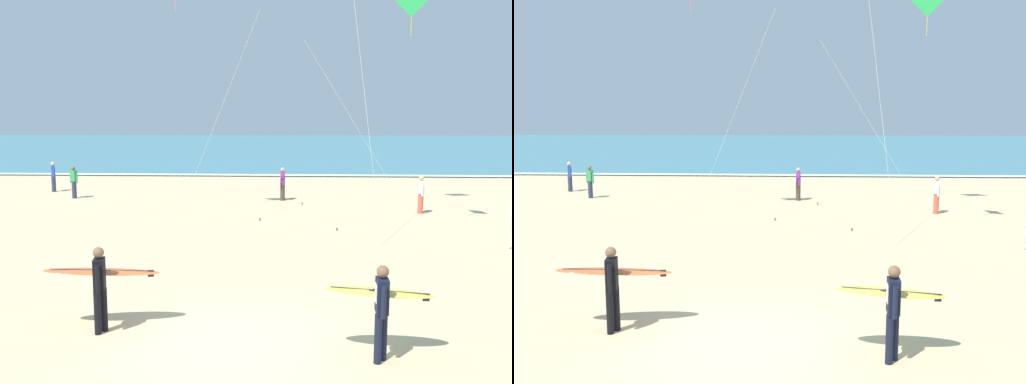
# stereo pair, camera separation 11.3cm
# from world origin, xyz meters

# --- Properties ---
(ground_plane) EXTENTS (160.00, 160.00, 0.00)m
(ground_plane) POSITION_xyz_m (0.00, 0.00, 0.00)
(ground_plane) COLOR #CCB789
(ocean_water) EXTENTS (160.00, 60.00, 0.08)m
(ocean_water) POSITION_xyz_m (0.00, 56.68, 0.04)
(ocean_water) COLOR teal
(ocean_water) RESTS_ON ground
(shoreline_foam) EXTENTS (160.00, 0.88, 0.01)m
(shoreline_foam) POSITION_xyz_m (0.00, 26.98, 0.09)
(shoreline_foam) COLOR white
(shoreline_foam) RESTS_ON ocean_water
(surfer_lead) EXTENTS (1.96, 0.93, 1.71)m
(surfer_lead) POSITION_xyz_m (2.69, -0.50, 1.04)
(surfer_lead) COLOR black
(surfer_lead) RESTS_ON ground
(surfer_trailing) EXTENTS (2.32, 1.06, 1.71)m
(surfer_trailing) POSITION_xyz_m (-2.55, 0.57, 1.04)
(surfer_trailing) COLOR black
(surfer_trailing) RESTS_ON ground
(kite_diamond_emerald_low) EXTENTS (5.14, 1.17, 9.54)m
(kite_diamond_emerald_low) POSITION_xyz_m (6.27, 14.80, 8.58)
(kite_diamond_emerald_low) COLOR green
(kite_diamond_emerald_low) RESTS_ON ground
(bystander_blue_top) EXTENTS (0.30, 0.46, 1.59)m
(bystander_blue_top) POSITION_xyz_m (-11.10, 19.34, 0.81)
(bystander_blue_top) COLOR #2D334C
(bystander_blue_top) RESTS_ON ground
(bystander_purple_top) EXTENTS (0.23, 0.50, 1.59)m
(bystander_purple_top) POSITION_xyz_m (1.04, 16.93, 0.81)
(bystander_purple_top) COLOR #4C3D2D
(bystander_purple_top) RESTS_ON ground
(bystander_green_top) EXTENTS (0.45, 0.31, 1.59)m
(bystander_green_top) POSITION_xyz_m (-9.19, 17.16, 0.81)
(bystander_green_top) COLOR #2D334C
(bystander_green_top) RESTS_ON ground
(bystander_white_top) EXTENTS (0.22, 0.50, 1.59)m
(bystander_white_top) POSITION_xyz_m (6.81, 13.69, 0.81)
(bystander_white_top) COLOR #D8593F
(bystander_white_top) RESTS_ON ground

